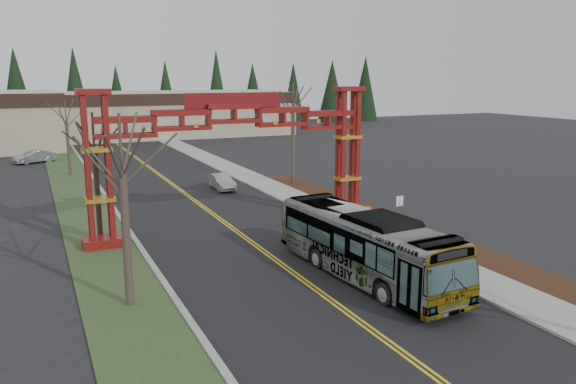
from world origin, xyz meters
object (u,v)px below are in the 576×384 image
transit_bus (365,245)px  silver_sedan (222,182)px  bare_tree_median_far (66,121)px  barrel_north (334,201)px  gateway_arch (234,136)px  retail_building_east (168,113)px  barrel_mid (353,204)px  bare_tree_right_far (293,109)px  barrel_south (368,214)px  bare_tree_median_near (122,171)px  parked_car_far_a (34,157)px  bare_tree_median_mid (94,150)px  street_sign (399,206)px

transit_bus → silver_sedan: 23.55m
bare_tree_median_far → barrel_north: size_ratio=7.82×
gateway_arch → bare_tree_median_far: size_ratio=2.50×
retail_building_east → barrel_mid: (-0.47, -60.31, -2.97)m
gateway_arch → retail_building_east: (10.00, 61.95, -2.47)m
bare_tree_right_far → barrel_south: 15.45m
silver_sedan → bare_tree_median_near: size_ratio=0.50×
retail_building_east → barrel_south: size_ratio=39.97×
gateway_arch → barrel_north: 10.86m
silver_sedan → parked_car_far_a: size_ratio=0.93×
barrel_north → barrel_south: bearing=-88.6°
retail_building_east → gateway_arch: bearing=-99.2°
transit_bus → parked_car_far_a: 48.61m
transit_bus → bare_tree_median_mid: 16.39m
silver_sedan → bare_tree_median_mid: bearing=-133.5°
parked_car_far_a → transit_bus: bearing=-7.7°
retail_building_east → bare_tree_right_far: bearing=-90.0°
bare_tree_median_near → parked_car_far_a: bearing=93.9°
transit_bus → bare_tree_right_far: (7.16, 23.28, 5.07)m
bare_tree_median_near → barrel_north: bare_tree_median_near is taller
silver_sedan → street_sign: bearing=-71.1°
bare_tree_median_near → silver_sedan: bearing=63.0°
street_sign → barrel_mid: size_ratio=2.13×
bare_tree_median_near → retail_building_east: bearing=75.8°
transit_bus → bare_tree_median_near: (-10.84, 1.29, 4.15)m
silver_sedan → barrel_mid: bearing=-61.3°
silver_sedan → bare_tree_right_far: bearing=-1.8°
bare_tree_right_far → barrel_south: size_ratio=9.49×
gateway_arch → bare_tree_right_far: 16.30m
barrel_north → silver_sedan: bearing=118.8°
silver_sedan → bare_tree_median_mid: size_ratio=0.54×
bare_tree_median_far → barrel_mid: size_ratio=6.75×
bare_tree_median_near → barrel_mid: (17.53, 10.78, -5.25)m
bare_tree_median_mid → bare_tree_right_far: (18.00, 11.59, 1.28)m
bare_tree_median_near → barrel_north: (16.81, 12.29, -5.32)m
bare_tree_right_far → street_sign: bare_tree_right_far is taller
parked_car_far_a → bare_tree_median_far: size_ratio=0.60×
bare_tree_median_near → barrel_south: 19.41m
bare_tree_median_far → barrel_south: size_ratio=7.64×
bare_tree_median_mid → barrel_north: bare_tree_median_mid is taller
gateway_arch → silver_sedan: 14.52m
gateway_arch → transit_bus: size_ratio=1.54×
silver_sedan → bare_tree_median_mid: 17.07m
bare_tree_median_near → bare_tree_median_mid: 10.41m
bare_tree_median_mid → retail_building_east: bearing=73.5°
bare_tree_right_far → gateway_arch: bearing=-127.9°
gateway_arch → bare_tree_median_mid: (-8.00, 1.26, -0.55)m
street_sign → barrel_south: size_ratio=2.41×
silver_sedan → bare_tree_median_far: size_ratio=0.56×
parked_car_far_a → bare_tree_right_far: bearing=17.8°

